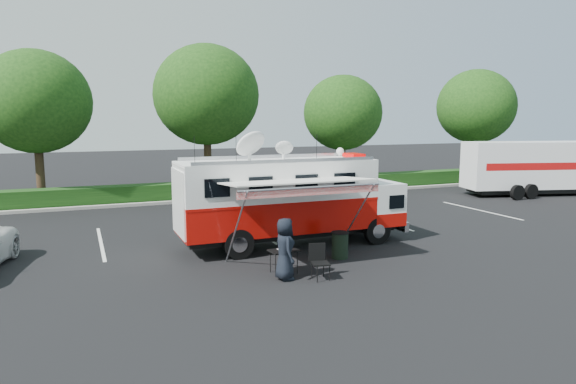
% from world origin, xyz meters
% --- Properties ---
extents(ground_plane, '(120.00, 120.00, 0.00)m').
position_xyz_m(ground_plane, '(0.00, 0.00, 0.00)').
color(ground_plane, black).
rests_on(ground_plane, ground).
extents(back_border, '(60.00, 6.14, 8.87)m').
position_xyz_m(back_border, '(1.14, 12.90, 5.00)').
color(back_border, '#9E998E').
rests_on(back_border, ground_plane).
extents(stall_lines, '(24.12, 5.50, 0.01)m').
position_xyz_m(stall_lines, '(-0.50, 3.00, 0.00)').
color(stall_lines, silver).
rests_on(stall_lines, ground_plane).
extents(command_truck, '(8.37, 2.30, 4.02)m').
position_xyz_m(command_truck, '(-0.07, -0.00, 1.72)').
color(command_truck, black).
rests_on(command_truck, ground_plane).
extents(awning, '(4.57, 2.38, 2.76)m').
position_xyz_m(awning, '(-0.82, -2.39, 2.58)').
color(awning, silver).
rests_on(awning, ground_plane).
extents(person, '(0.63, 0.92, 1.79)m').
position_xyz_m(person, '(-1.79, -3.60, 0.00)').
color(person, black).
rests_on(person, ground_plane).
extents(folding_table, '(0.90, 0.68, 0.72)m').
position_xyz_m(folding_table, '(-1.60, -3.05, 0.67)').
color(folding_table, black).
rests_on(folding_table, ground_plane).
extents(folding_chair, '(0.58, 0.60, 1.03)m').
position_xyz_m(folding_chair, '(-0.86, -3.92, 0.61)').
color(folding_chair, black).
rests_on(folding_chair, ground_plane).
extents(trash_bin, '(0.59, 0.59, 0.88)m').
position_xyz_m(trash_bin, '(0.76, -2.19, 0.44)').
color(trash_bin, black).
rests_on(trash_bin, ground_plane).
extents(semi_trailer, '(10.61, 4.80, 3.21)m').
position_xyz_m(semi_trailer, '(19.28, 5.72, 1.69)').
color(semi_trailer, white).
rests_on(semi_trailer, ground_plane).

